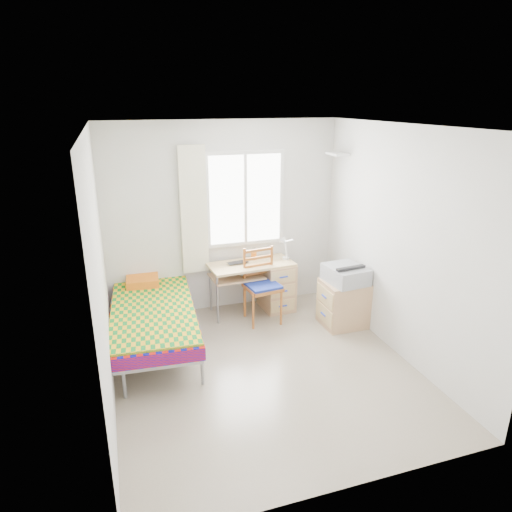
{
  "coord_description": "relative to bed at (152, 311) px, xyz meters",
  "views": [
    {
      "loc": [
        -1.44,
        -4.14,
        2.83
      ],
      "look_at": [
        0.08,
        0.55,
        1.14
      ],
      "focal_mm": 32.0,
      "sensor_mm": 36.0,
      "label": 1
    }
  ],
  "objects": [
    {
      "name": "floating_shelf",
      "position": [
        2.6,
        0.46,
        1.71
      ],
      "size": [
        0.2,
        0.32,
        0.03
      ],
      "primitive_type": "cube",
      "color": "white",
      "rests_on": "wall_right"
    },
    {
      "name": "desk",
      "position": [
        1.7,
        0.51,
        -0.05
      ],
      "size": [
        1.18,
        0.61,
        0.72
      ],
      "rotation": [
        0.0,
        0.0,
        0.07
      ],
      "color": "tan",
      "rests_on": "floor"
    },
    {
      "name": "chair",
      "position": [
        1.47,
        0.24,
        0.12
      ],
      "size": [
        0.48,
        0.48,
        0.99
      ],
      "rotation": [
        0.0,
        0.0,
        0.14
      ],
      "color": "#9D491E",
      "rests_on": "floor"
    },
    {
      "name": "task_lamp",
      "position": [
        1.86,
        0.42,
        0.52
      ],
      "size": [
        0.22,
        0.31,
        0.38
      ],
      "rotation": [
        0.0,
        0.0,
        0.14
      ],
      "color": "white",
      "rests_on": "desk"
    },
    {
      "name": "wall_left",
      "position": [
        -0.49,
        -0.94,
        0.86
      ],
      "size": [
        0.0,
        3.5,
        3.5
      ],
      "primitive_type": "plane",
      "rotation": [
        1.57,
        0.0,
        1.57
      ],
      "color": "silver",
      "rests_on": "ground"
    },
    {
      "name": "laptop",
      "position": [
        1.23,
        0.52,
        0.29
      ],
      "size": [
        0.31,
        0.23,
        0.02
      ],
      "primitive_type": "imported",
      "rotation": [
        0.0,
        0.0,
        0.15
      ],
      "color": "black",
      "rests_on": "desk"
    },
    {
      "name": "cabinet",
      "position": [
        2.43,
        -0.24,
        -0.13
      ],
      "size": [
        0.56,
        0.5,
        0.61
      ],
      "rotation": [
        0.0,
        0.0,
        0.0
      ],
      "color": "tan",
      "rests_on": "floor"
    },
    {
      "name": "wall_back",
      "position": [
        1.11,
        0.81,
        0.86
      ],
      "size": [
        3.2,
        0.0,
        3.2
      ],
      "primitive_type": "plane",
      "rotation": [
        1.57,
        0.0,
        0.0
      ],
      "color": "silver",
      "rests_on": "ground"
    },
    {
      "name": "ceiling",
      "position": [
        1.11,
        -0.94,
        2.16
      ],
      "size": [
        3.5,
        3.5,
        0.0
      ],
      "primitive_type": "plane",
      "rotation": [
        3.14,
        0.0,
        0.0
      ],
      "color": "white",
      "rests_on": "wall_back"
    },
    {
      "name": "window",
      "position": [
        1.41,
        0.79,
        1.11
      ],
      "size": [
        1.1,
        0.04,
        1.3
      ],
      "color": "white",
      "rests_on": "wall_back"
    },
    {
      "name": "printer",
      "position": [
        2.43,
        -0.25,
        0.28
      ],
      "size": [
        0.5,
        0.56,
        0.22
      ],
      "rotation": [
        0.0,
        0.0,
        0.1
      ],
      "color": "#A0A3A8",
      "rests_on": "cabinet"
    },
    {
      "name": "floor",
      "position": [
        1.11,
        -0.94,
        -0.44
      ],
      "size": [
        3.5,
        3.5,
        0.0
      ],
      "primitive_type": "plane",
      "color": "#BCAD93",
      "rests_on": "ground"
    },
    {
      "name": "pen_cup",
      "position": [
        1.49,
        0.66,
        0.33
      ],
      "size": [
        0.1,
        0.1,
        0.1
      ],
      "primitive_type": "cylinder",
      "rotation": [
        0.0,
        0.0,
        0.34
      ],
      "color": "#E25619",
      "rests_on": "desk"
    },
    {
      "name": "bed",
      "position": [
        0.0,
        0.0,
        0.0
      ],
      "size": [
        1.11,
        2.14,
        0.9
      ],
      "rotation": [
        0.0,
        0.0,
        -0.07
      ],
      "color": "#96989E",
      "rests_on": "floor"
    },
    {
      "name": "curtain",
      "position": [
        0.69,
        0.74,
        1.01
      ],
      "size": [
        0.35,
        0.05,
        1.7
      ],
      "primitive_type": "cube",
      "color": "#EBE6C2",
      "rests_on": "wall_back"
    },
    {
      "name": "book",
      "position": [
        1.2,
        0.53,
        0.15
      ],
      "size": [
        0.19,
        0.23,
        0.02
      ],
      "primitive_type": "imported",
      "rotation": [
        0.0,
        0.0,
        0.22
      ],
      "color": "gray",
      "rests_on": "desk"
    },
    {
      "name": "wall_right",
      "position": [
        2.71,
        -0.94,
        0.86
      ],
      "size": [
        0.0,
        3.5,
        3.5
      ],
      "primitive_type": "plane",
      "rotation": [
        1.57,
        0.0,
        -1.57
      ],
      "color": "silver",
      "rests_on": "ground"
    }
  ]
}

